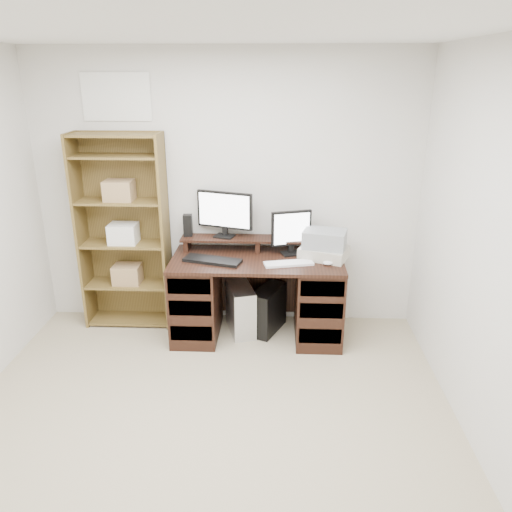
# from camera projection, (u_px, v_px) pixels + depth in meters

# --- Properties ---
(room) EXTENTS (3.54, 4.04, 2.54)m
(room) POSITION_uv_depth(u_px,v_px,m) (189.00, 278.00, 2.67)
(room) COLOR tan
(room) RESTS_ON ground
(desk) EXTENTS (1.50, 0.70, 0.75)m
(desk) POSITION_uv_depth(u_px,v_px,m) (257.00, 296.00, 4.49)
(desk) COLOR black
(desk) RESTS_ON ground
(riser_shelf) EXTENTS (1.40, 0.22, 0.12)m
(riser_shelf) POSITION_uv_depth(u_px,v_px,m) (258.00, 241.00, 4.53)
(riser_shelf) COLOR black
(riser_shelf) RESTS_ON desk
(monitor_wide) EXTENTS (0.51, 0.20, 0.41)m
(monitor_wide) POSITION_uv_depth(u_px,v_px,m) (225.00, 212.00, 4.48)
(monitor_wide) COLOR black
(monitor_wide) RESTS_ON riser_shelf
(monitor_small) EXTENTS (0.35, 0.18, 0.39)m
(monitor_small) POSITION_uv_depth(u_px,v_px,m) (291.00, 231.00, 4.40)
(monitor_small) COLOR black
(monitor_small) RESTS_ON desk
(speaker) EXTENTS (0.09, 0.09, 0.20)m
(speaker) POSITION_uv_depth(u_px,v_px,m) (188.00, 225.00, 4.54)
(speaker) COLOR black
(speaker) RESTS_ON riser_shelf
(keyboard_black) EXTENTS (0.52, 0.30, 0.03)m
(keyboard_black) POSITION_uv_depth(u_px,v_px,m) (212.00, 260.00, 4.28)
(keyboard_black) COLOR black
(keyboard_black) RESTS_ON desk
(keyboard_white) EXTENTS (0.43, 0.21, 0.02)m
(keyboard_white) POSITION_uv_depth(u_px,v_px,m) (289.00, 263.00, 4.22)
(keyboard_white) COLOR white
(keyboard_white) RESTS_ON desk
(mouse) EXTENTS (0.10, 0.08, 0.04)m
(mouse) POSITION_uv_depth(u_px,v_px,m) (328.00, 263.00, 4.21)
(mouse) COLOR silver
(mouse) RESTS_ON desk
(printer) EXTENTS (0.48, 0.42, 0.10)m
(printer) POSITION_uv_depth(u_px,v_px,m) (324.00, 253.00, 4.36)
(printer) COLOR #B4AE9D
(printer) RESTS_ON desk
(basket) EXTENTS (0.41, 0.33, 0.15)m
(basket) POSITION_uv_depth(u_px,v_px,m) (325.00, 239.00, 4.31)
(basket) COLOR gray
(basket) RESTS_ON printer
(tower_silver) EXTENTS (0.32, 0.49, 0.45)m
(tower_silver) POSITION_uv_depth(u_px,v_px,m) (240.00, 309.00, 4.61)
(tower_silver) COLOR silver
(tower_silver) RESTS_ON ground
(tower_black) EXTENTS (0.34, 0.46, 0.43)m
(tower_black) POSITION_uv_depth(u_px,v_px,m) (268.00, 310.00, 4.62)
(tower_black) COLOR black
(tower_black) RESTS_ON ground
(bookshelf) EXTENTS (0.80, 0.30, 1.80)m
(bookshelf) POSITION_uv_depth(u_px,v_px,m) (124.00, 231.00, 4.56)
(bookshelf) COLOR brown
(bookshelf) RESTS_ON ground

